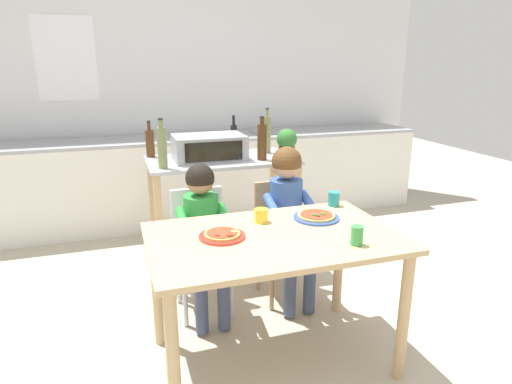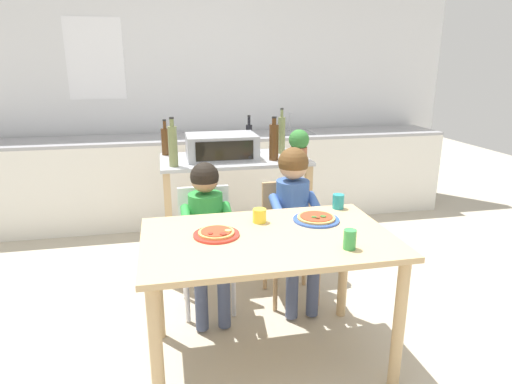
{
  "view_description": "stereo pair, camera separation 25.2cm",
  "coord_description": "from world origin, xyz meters",
  "px_view_note": "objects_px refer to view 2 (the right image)",
  "views": [
    {
      "loc": [
        -0.75,
        -2.0,
        1.62
      ],
      "look_at": [
        0.0,
        0.3,
        0.9
      ],
      "focal_mm": 30.84,
      "sensor_mm": 36.0,
      "label": 1
    },
    {
      "loc": [
        -0.5,
        -2.06,
        1.62
      ],
      "look_at": [
        0.0,
        0.3,
        0.9
      ],
      "focal_mm": 30.84,
      "sensor_mm": 36.0,
      "label": 2
    }
  ],
  "objects_px": {
    "toaster_oven": "(222,146)",
    "drinking_cup_green": "(350,239)",
    "pizza_plate_red_rimmed": "(216,234)",
    "bottle_squat_spirits": "(282,135)",
    "bottle_slim_sauce": "(274,141)",
    "drinking_cup_teal": "(338,201)",
    "dining_chair_left": "(206,239)",
    "dining_chair_right": "(289,232)",
    "bottle_brown_beer": "(173,145)",
    "bottle_tall_green_wine": "(249,137)",
    "bottle_clear_vinegar": "(166,141)",
    "child_in_green_shirt": "(207,223)",
    "child_in_blue_striped_shirt": "(295,208)",
    "dining_table": "(268,255)",
    "kitchen_island_cart": "(234,195)",
    "potted_herb_plant": "(299,144)",
    "drinking_cup_yellow": "(259,216)",
    "pizza_plate_blue_rimmed": "(316,219)"
  },
  "relations": [
    {
      "from": "dining_chair_left",
      "to": "dining_chair_right",
      "type": "relative_size",
      "value": 1.0
    },
    {
      "from": "bottle_brown_beer",
      "to": "bottle_slim_sauce",
      "type": "bearing_deg",
      "value": 4.07
    },
    {
      "from": "toaster_oven",
      "to": "pizza_plate_red_rimmed",
      "type": "distance_m",
      "value": 1.22
    },
    {
      "from": "toaster_oven",
      "to": "drinking_cup_yellow",
      "type": "distance_m",
      "value": 1.06
    },
    {
      "from": "bottle_tall_green_wine",
      "to": "drinking_cup_teal",
      "type": "relative_size",
      "value": 3.29
    },
    {
      "from": "bottle_slim_sauce",
      "to": "drinking_cup_teal",
      "type": "height_order",
      "value": "bottle_slim_sauce"
    },
    {
      "from": "bottle_squat_spirits",
      "to": "dining_table",
      "type": "relative_size",
      "value": 0.28
    },
    {
      "from": "bottle_clear_vinegar",
      "to": "dining_chair_left",
      "type": "distance_m",
      "value": 0.98
    },
    {
      "from": "kitchen_island_cart",
      "to": "child_in_green_shirt",
      "type": "bearing_deg",
      "value": -112.92
    },
    {
      "from": "dining_chair_right",
      "to": "bottle_slim_sauce",
      "type": "bearing_deg",
      "value": 91.79
    },
    {
      "from": "toaster_oven",
      "to": "child_in_green_shirt",
      "type": "relative_size",
      "value": 0.53
    },
    {
      "from": "child_in_blue_striped_shirt",
      "to": "drinking_cup_green",
      "type": "bearing_deg",
      "value": -88.28
    },
    {
      "from": "toaster_oven",
      "to": "drinking_cup_green",
      "type": "relative_size",
      "value": 5.43
    },
    {
      "from": "kitchen_island_cart",
      "to": "dining_chair_right",
      "type": "relative_size",
      "value": 1.39
    },
    {
      "from": "potted_herb_plant",
      "to": "bottle_brown_beer",
      "type": "bearing_deg",
      "value": -179.73
    },
    {
      "from": "bottle_clear_vinegar",
      "to": "potted_herb_plant",
      "type": "height_order",
      "value": "bottle_clear_vinegar"
    },
    {
      "from": "potted_herb_plant",
      "to": "dining_chair_left",
      "type": "relative_size",
      "value": 0.29
    },
    {
      "from": "bottle_slim_sauce",
      "to": "drinking_cup_yellow",
      "type": "distance_m",
      "value": 0.98
    },
    {
      "from": "pizza_plate_red_rimmed",
      "to": "drinking_cup_green",
      "type": "bearing_deg",
      "value": -26.12
    },
    {
      "from": "bottle_slim_sauce",
      "to": "dining_table",
      "type": "distance_m",
      "value": 1.21
    },
    {
      "from": "drinking_cup_yellow",
      "to": "child_in_blue_striped_shirt",
      "type": "bearing_deg",
      "value": 48.95
    },
    {
      "from": "kitchen_island_cart",
      "to": "drinking_cup_teal",
      "type": "relative_size",
      "value": 12.54
    },
    {
      "from": "potted_herb_plant",
      "to": "pizza_plate_red_rimmed",
      "type": "height_order",
      "value": "potted_herb_plant"
    },
    {
      "from": "bottle_tall_green_wine",
      "to": "pizza_plate_blue_rimmed",
      "type": "height_order",
      "value": "bottle_tall_green_wine"
    },
    {
      "from": "bottle_slim_sauce",
      "to": "bottle_squat_spirits",
      "type": "bearing_deg",
      "value": 62.48
    },
    {
      "from": "drinking_cup_green",
      "to": "toaster_oven",
      "type": "bearing_deg",
      "value": 105.63
    },
    {
      "from": "kitchen_island_cart",
      "to": "bottle_squat_spirits",
      "type": "relative_size",
      "value": 3.1
    },
    {
      "from": "bottle_squat_spirits",
      "to": "bottle_slim_sauce",
      "type": "bearing_deg",
      "value": -117.52
    },
    {
      "from": "bottle_brown_beer",
      "to": "child_in_green_shirt",
      "type": "height_order",
      "value": "bottle_brown_beer"
    },
    {
      "from": "kitchen_island_cart",
      "to": "bottle_slim_sauce",
      "type": "xyz_separation_m",
      "value": [
        0.28,
        -0.14,
        0.44
      ]
    },
    {
      "from": "toaster_oven",
      "to": "bottle_brown_beer",
      "type": "distance_m",
      "value": 0.42
    },
    {
      "from": "pizza_plate_red_rimmed",
      "to": "child_in_blue_striped_shirt",
      "type": "bearing_deg",
      "value": 41.85
    },
    {
      "from": "dining_table",
      "to": "child_in_green_shirt",
      "type": "bearing_deg",
      "value": 115.21
    },
    {
      "from": "drinking_cup_teal",
      "to": "bottle_brown_beer",
      "type": "bearing_deg",
      "value": 143.87
    },
    {
      "from": "bottle_slim_sauce",
      "to": "bottle_clear_vinegar",
      "type": "relative_size",
      "value": 1.16
    },
    {
      "from": "drinking_cup_teal",
      "to": "drinking_cup_green",
      "type": "relative_size",
      "value": 0.92
    },
    {
      "from": "drinking_cup_yellow",
      "to": "pizza_plate_red_rimmed",
      "type": "bearing_deg",
      "value": -149.84
    },
    {
      "from": "pizza_plate_blue_rimmed",
      "to": "toaster_oven",
      "type": "bearing_deg",
      "value": 109.89
    },
    {
      "from": "child_in_blue_striped_shirt",
      "to": "drinking_cup_teal",
      "type": "distance_m",
      "value": 0.33
    },
    {
      "from": "bottle_clear_vinegar",
      "to": "drinking_cup_teal",
      "type": "distance_m",
      "value": 1.53
    },
    {
      "from": "dining_table",
      "to": "drinking_cup_green",
      "type": "distance_m",
      "value": 0.45
    },
    {
      "from": "bottle_brown_beer",
      "to": "drinking_cup_teal",
      "type": "xyz_separation_m",
      "value": [
        0.96,
        -0.7,
        -0.26
      ]
    },
    {
      "from": "potted_herb_plant",
      "to": "child_in_blue_striped_shirt",
      "type": "relative_size",
      "value": 0.22
    },
    {
      "from": "drinking_cup_yellow",
      "to": "drinking_cup_green",
      "type": "bearing_deg",
      "value": -52.22
    },
    {
      "from": "bottle_slim_sauce",
      "to": "drinking_cup_teal",
      "type": "bearing_deg",
      "value": -73.95
    },
    {
      "from": "child_in_blue_striped_shirt",
      "to": "child_in_green_shirt",
      "type": "bearing_deg",
      "value": -178.08
    },
    {
      "from": "drinking_cup_teal",
      "to": "bottle_clear_vinegar",
      "type": "bearing_deg",
      "value": 131.9
    },
    {
      "from": "dining_chair_right",
      "to": "child_in_blue_striped_shirt",
      "type": "distance_m",
      "value": 0.25
    },
    {
      "from": "toaster_oven",
      "to": "drinking_cup_green",
      "type": "distance_m",
      "value": 1.55
    },
    {
      "from": "child_in_green_shirt",
      "to": "child_in_blue_striped_shirt",
      "type": "bearing_deg",
      "value": 1.92
    }
  ]
}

